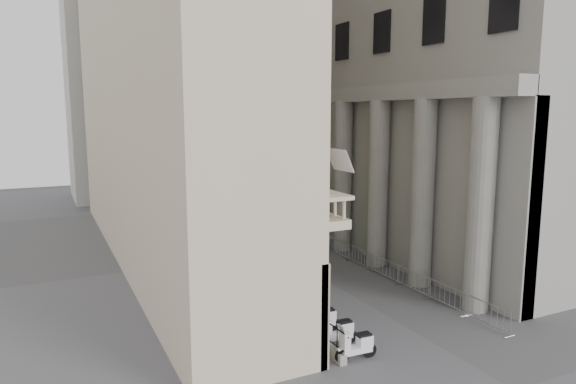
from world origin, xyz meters
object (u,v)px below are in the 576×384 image
street_lamp (208,176)px  info_kiosk (254,249)px  pedestrian_b (219,207)px  pedestrian_a (241,228)px  scooter_0 (356,360)px  security_tent (195,200)px

street_lamp → info_kiosk: street_lamp is taller
pedestrian_b → pedestrian_a: bearing=82.2°
scooter_0 → security_tent: 22.22m
scooter_0 → security_tent: security_tent is taller
pedestrian_a → info_kiosk: bearing=94.5°
scooter_0 → pedestrian_a: bearing=-5.4°
scooter_0 → pedestrian_a: pedestrian_a is taller
street_lamp → security_tent: bearing=164.3°
street_lamp → pedestrian_a: (1.94, -1.76, -3.78)m
info_kiosk → pedestrian_a: (1.67, 6.69, -0.23)m
security_tent → pedestrian_b: bearing=57.3°
security_tent → pedestrian_b: 7.28m
security_tent → info_kiosk: size_ratio=1.97×
scooter_0 → pedestrian_a: (2.79, 19.72, 0.80)m
security_tent → street_lamp: street_lamp is taller
security_tent → pedestrian_b: security_tent is taller
security_tent → pedestrian_a: 4.11m
security_tent → pedestrian_a: size_ratio=2.51×
scooter_0 → security_tent: bearing=2.7°
scooter_0 → security_tent: size_ratio=0.37×
info_kiosk → pedestrian_a: size_ratio=1.27×
scooter_0 → info_kiosk: bearing=-2.2°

